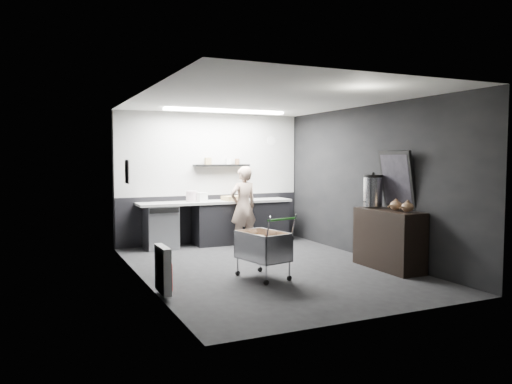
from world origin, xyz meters
name	(u,v)px	position (x,y,z in m)	size (l,w,h in m)	color
floor	(268,268)	(0.00, 0.00, 0.00)	(5.50, 5.50, 0.00)	black
ceiling	(268,99)	(0.00, 0.00, 2.70)	(5.50, 5.50, 0.00)	white
wall_back	(211,178)	(0.00, 2.75, 1.35)	(5.50, 5.50, 0.00)	black
wall_front	(378,197)	(0.00, -2.75, 1.35)	(5.50, 5.50, 0.00)	black
wall_left	(142,188)	(-2.00, 0.00, 1.35)	(5.50, 5.50, 0.00)	black
wall_right	(370,182)	(2.00, 0.00, 1.35)	(5.50, 5.50, 0.00)	black
kitchen_wall_panel	(211,154)	(0.00, 2.73, 1.85)	(3.95, 0.02, 1.70)	#B2B2AD
dado_panel	(211,219)	(0.00, 2.73, 0.50)	(3.95, 0.02, 1.00)	black
floating_shelf	(222,165)	(0.20, 2.62, 1.62)	(1.20, 0.22, 0.04)	black
wall_clock	(271,141)	(1.40, 2.72, 2.15)	(0.20, 0.20, 0.03)	silver
poster	(127,172)	(-1.98, 1.30, 1.55)	(0.02, 0.30, 0.40)	white
poster_red_band	(127,167)	(-1.98, 1.30, 1.62)	(0.01, 0.22, 0.10)	red
radiator	(163,269)	(-1.94, -0.90, 0.35)	(0.10, 0.50, 0.60)	silver
ceiling_strip	(226,111)	(0.00, 1.85, 2.67)	(2.40, 0.20, 0.04)	white
prep_counter	(222,222)	(0.14, 2.42, 0.46)	(3.20, 0.61, 0.90)	black
person	(243,207)	(0.41, 1.97, 0.80)	(0.59, 0.38, 1.61)	beige
shopping_cart	(263,248)	(-0.36, -0.56, 0.44)	(0.67, 0.96, 0.94)	silver
sideboard	(388,231)	(1.75, -0.81, 0.60)	(0.54, 1.27, 1.90)	black
fire_extinguisher	(167,277)	(-1.85, -0.78, 0.22)	(0.14, 0.14, 0.45)	#B30B0D
cardboard_box	(234,198)	(0.38, 2.37, 0.95)	(0.45, 0.34, 0.09)	#917B4D
pink_tub	(192,196)	(-0.52, 2.42, 1.01)	(0.22, 0.22, 0.22)	beige
white_container	(201,197)	(-0.34, 2.37, 0.99)	(0.21, 0.16, 0.18)	silver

